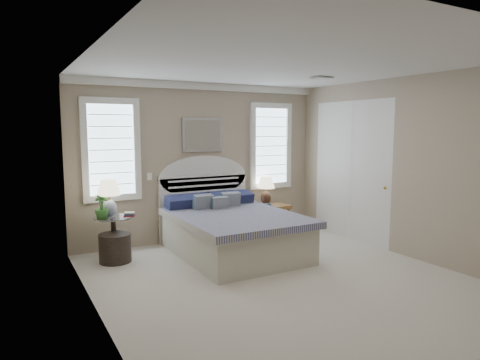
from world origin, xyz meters
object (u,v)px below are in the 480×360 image
bed (230,228)px  lamp_right (266,187)px  floor_pot (115,248)px  lamp_left (109,194)px  nightstand_right (275,213)px  side_table_left (114,233)px

bed → lamp_right: 1.53m
bed → floor_pot: 1.74m
lamp_right → bed: bearing=-144.8°
lamp_left → floor_pot: bearing=-86.5°
nightstand_right → lamp_right: bearing=124.9°
nightstand_right → bed: bearing=-152.0°
lamp_left → nightstand_right: bearing=1.5°
side_table_left → lamp_right: (2.85, 0.25, 0.46)m
lamp_left → lamp_right: lamp_left is taller
side_table_left → floor_pot: bearing=-99.2°
floor_pot → lamp_left: lamp_left is taller
side_table_left → lamp_right: size_ratio=1.20×
nightstand_right → lamp_left: (-2.99, -0.08, 0.59)m
nightstand_right → floor_pot: 3.00m
floor_pot → nightstand_right: bearing=5.6°
lamp_left → side_table_left: bearing=-25.9°
bed → floor_pot: (-1.68, 0.40, -0.18)m
lamp_left → lamp_right: bearing=4.5°
bed → lamp_left: bed is taller
bed → floor_pot: size_ratio=4.97×
side_table_left → bed: bearing=-19.7°
lamp_left → bed: bearing=-19.9°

